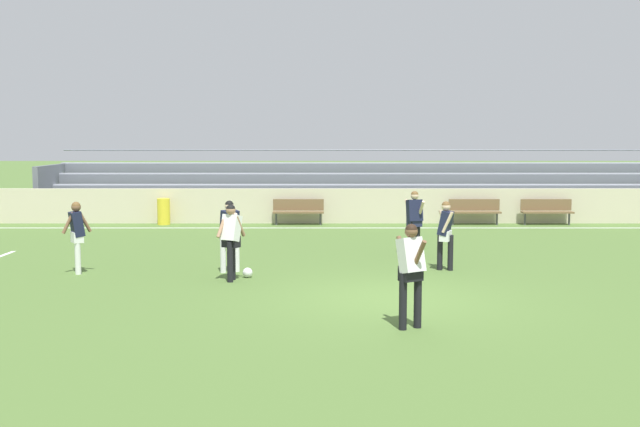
{
  "coord_description": "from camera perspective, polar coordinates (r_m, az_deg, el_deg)",
  "views": [
    {
      "loc": [
        -1.32,
        -14.07,
        3.13
      ],
      "look_at": [
        -1.41,
        4.29,
        1.21
      ],
      "focal_mm": 41.68,
      "sensor_mm": 36.0,
      "label": 1
    }
  ],
  "objects": [
    {
      "name": "ground_plane",
      "position": [
        14.48,
        5.53,
        -6.53
      ],
      "size": [
        160.0,
        160.0,
        0.0
      ],
      "primitive_type": "plane",
      "color": "#4C6B30"
    },
    {
      "name": "field_line_sideline",
      "position": [
        25.38,
        3.24,
        -1.11
      ],
      "size": [
        44.0,
        0.12,
        0.01
      ],
      "primitive_type": "cube",
      "color": "white",
      "rests_on": "ground"
    },
    {
      "name": "sideline_wall",
      "position": [
        26.71,
        3.1,
        0.58
      ],
      "size": [
        48.0,
        0.16,
        1.25
      ],
      "primitive_type": "cube",
      "color": "beige",
      "rests_on": "ground"
    },
    {
      "name": "bleacher_stand",
      "position": [
        29.3,
        4.41,
        1.99
      ],
      "size": [
        25.59,
        3.54,
        2.58
      ],
      "color": "#9EA3AD",
      "rests_on": "ground"
    },
    {
      "name": "bench_near_bin",
      "position": [
        27.43,
        17.26,
        0.3
      ],
      "size": [
        1.8,
        0.4,
        0.9
      ],
      "color": "brown",
      "rests_on": "ground"
    },
    {
      "name": "bench_near_wall_gap",
      "position": [
        26.24,
        -1.42,
        0.32
      ],
      "size": [
        1.8,
        0.4,
        0.9
      ],
      "color": "brown",
      "rests_on": "ground"
    },
    {
      "name": "bench_far_right",
      "position": [
        26.8,
        12.04,
        0.31
      ],
      "size": [
        1.8,
        0.4,
        0.9
      ],
      "color": "brown",
      "rests_on": "ground"
    },
    {
      "name": "trash_bin",
      "position": [
        26.84,
        -11.66,
        0.16
      ],
      "size": [
        0.45,
        0.45,
        0.93
      ],
      "primitive_type": "cylinder",
      "color": "yellow",
      "rests_on": "ground"
    },
    {
      "name": "player_white_pressing_high",
      "position": [
        16.1,
        -6.6,
        -1.69
      ],
      "size": [
        0.62,
        0.49,
        1.67
      ],
      "color": "black",
      "rests_on": "ground"
    },
    {
      "name": "player_dark_wide_right",
      "position": [
        17.15,
        -6.7,
        -1.24
      ],
      "size": [
        0.48,
        0.74,
        1.66
      ],
      "color": "white",
      "rests_on": "ground"
    },
    {
      "name": "player_white_challenging",
      "position": [
        12.11,
        7.24,
        -4.04
      ],
      "size": [
        0.5,
        0.65,
        1.72
      ],
      "color": "black",
      "rests_on": "ground"
    },
    {
      "name": "player_dark_deep_cover",
      "position": [
        17.75,
        -17.91,
        -1.28
      ],
      "size": [
        0.6,
        0.48,
        1.65
      ],
      "color": "white",
      "rests_on": "ground"
    },
    {
      "name": "player_dark_wide_left",
      "position": [
        17.52,
        9.87,
        -1.23
      ],
      "size": [
        0.45,
        0.56,
        1.62
      ],
      "color": "black",
      "rests_on": "ground"
    },
    {
      "name": "player_dark_overlapping",
      "position": [
        19.43,
        7.51,
        -0.3
      ],
      "size": [
        0.48,
        0.6,
        1.71
      ],
      "color": "black",
      "rests_on": "ground"
    },
    {
      "name": "soccer_ball",
      "position": [
        16.59,
        -5.33,
        -4.53
      ],
      "size": [
        0.22,
        0.22,
        0.22
      ],
      "primitive_type": "sphere",
      "color": "white",
      "rests_on": "ground"
    }
  ]
}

